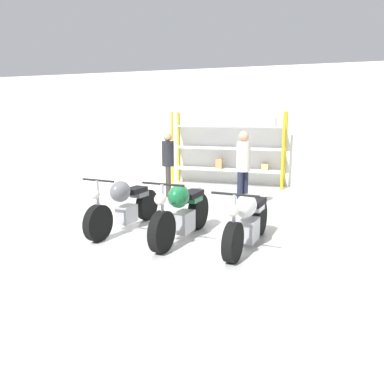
{
  "coord_description": "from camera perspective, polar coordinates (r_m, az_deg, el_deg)",
  "views": [
    {
      "loc": [
        2.2,
        -6.2,
        2.08
      ],
      "look_at": [
        0.0,
        0.4,
        0.7
      ],
      "focal_mm": 35.0,
      "sensor_mm": 36.0,
      "label": 1
    }
  ],
  "objects": [
    {
      "name": "motorcycle_white",
      "position": [
        6.16,
        8.48,
        -4.27
      ],
      "size": [
        0.72,
        2.07,
        1.02
      ],
      "rotation": [
        0.0,
        0.0,
        -1.68
      ],
      "color": "black",
      "rests_on": "ground_plane"
    },
    {
      "name": "motorcycle_green",
      "position": [
        6.47,
        -1.55,
        -3.13
      ],
      "size": [
        0.72,
        2.11,
        1.1
      ],
      "rotation": [
        0.0,
        0.0,
        -1.67
      ],
      "color": "black",
      "rests_on": "ground_plane"
    },
    {
      "name": "person_browsing",
      "position": [
        9.98,
        -3.69,
        5.0
      ],
      "size": [
        0.43,
        0.43,
        1.7
      ],
      "rotation": [
        0.0,
        0.0,
        3.61
      ],
      "color": "#38332D",
      "rests_on": "ground_plane"
    },
    {
      "name": "motorcycle_grey",
      "position": [
        7.14,
        -10.26,
        -1.99
      ],
      "size": [
        0.65,
        2.17,
        1.07
      ],
      "rotation": [
        0.0,
        0.0,
        -1.7
      ],
      "color": "black",
      "rests_on": "ground_plane"
    },
    {
      "name": "back_wall",
      "position": [
        11.98,
        7.98,
        9.77
      ],
      "size": [
        30.0,
        0.08,
        3.6
      ],
      "color": "white",
      "rests_on": "ground_plane"
    },
    {
      "name": "ground_plane",
      "position": [
        6.9,
        -1.06,
        -6.33
      ],
      "size": [
        30.0,
        30.0,
        0.0
      ],
      "primitive_type": "plane",
      "color": "silver"
    },
    {
      "name": "shelving_rack",
      "position": [
        11.74,
        5.75,
        6.65
      ],
      "size": [
        3.53,
        0.63,
        2.27
      ],
      "color": "gold",
      "rests_on": "ground_plane"
    },
    {
      "name": "person_near_rack",
      "position": [
        8.68,
        7.81,
        4.4
      ],
      "size": [
        0.44,
        0.44,
        1.8
      ],
      "rotation": [
        0.0,
        0.0,
        2.58
      ],
      "color": "#1E2338",
      "rests_on": "ground_plane"
    }
  ]
}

